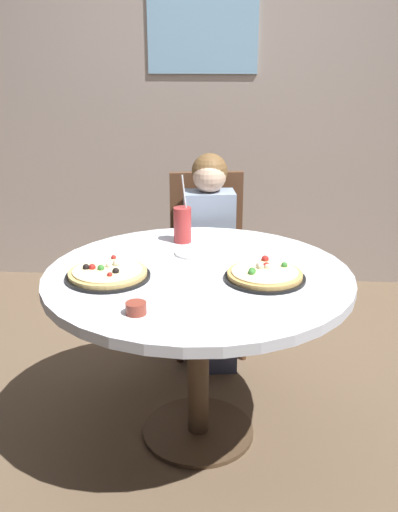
{
  "coord_description": "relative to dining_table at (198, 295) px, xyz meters",
  "views": [
    {
      "loc": [
        0.16,
        -2.1,
        1.58
      ],
      "look_at": [
        0.0,
        0.05,
        0.8
      ],
      "focal_mm": 40.45,
      "sensor_mm": 36.0,
      "label": 1
    }
  ],
  "objects": [
    {
      "name": "pizza_veggie",
      "position": [
        0.26,
        -0.05,
        0.11
      ],
      "size": [
        0.31,
        0.31,
        0.05
      ],
      "color": "black",
      "rests_on": "dining_table"
    },
    {
      "name": "chair_wooden",
      "position": [
        -0.01,
        0.88,
        -0.12
      ],
      "size": [
        0.45,
        0.45,
        0.95
      ],
      "color": "brown",
      "rests_on": "ground_plane"
    },
    {
      "name": "ground_plane",
      "position": [
        0.0,
        0.0,
        -0.65
      ],
      "size": [
        8.0,
        8.0,
        0.0
      ],
      "primitive_type": "plane",
      "color": "brown"
    },
    {
      "name": "diner_child",
      "position": [
        0.01,
        0.7,
        -0.17
      ],
      "size": [
        0.3,
        0.43,
        1.08
      ],
      "color": "#3F4766",
      "rests_on": "ground_plane"
    },
    {
      "name": "soda_cup",
      "position": [
        -0.1,
        0.37,
        0.18
      ],
      "size": [
        0.08,
        0.08,
        0.31
      ],
      "color": "#B73333",
      "rests_on": "dining_table"
    },
    {
      "name": "wall_with_window",
      "position": [
        -0.0,
        1.87,
        0.8
      ],
      "size": [
        5.2,
        0.14,
        2.9
      ],
      "color": "#A8998E",
      "rests_on": "ground_plane"
    },
    {
      "name": "pizza_cheese",
      "position": [
        -0.34,
        -0.08,
        0.11
      ],
      "size": [
        0.33,
        0.33,
        0.05
      ],
      "color": "black",
      "rests_on": "dining_table"
    },
    {
      "name": "plate_small",
      "position": [
        -0.03,
        0.22,
        0.1
      ],
      "size": [
        0.18,
        0.18,
        0.01
      ],
      "primitive_type": "cylinder",
      "color": "white",
      "rests_on": "dining_table"
    },
    {
      "name": "sauce_bowl",
      "position": [
        -0.18,
        -0.39,
        0.12
      ],
      "size": [
        0.07,
        0.07,
        0.04
      ],
      "primitive_type": "cylinder",
      "color": "brown",
      "rests_on": "dining_table"
    },
    {
      "name": "dining_table",
      "position": [
        0.0,
        0.0,
        0.0
      ],
      "size": [
        1.21,
        1.21,
        0.75
      ],
      "color": "silver",
      "rests_on": "ground_plane"
    }
  ]
}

